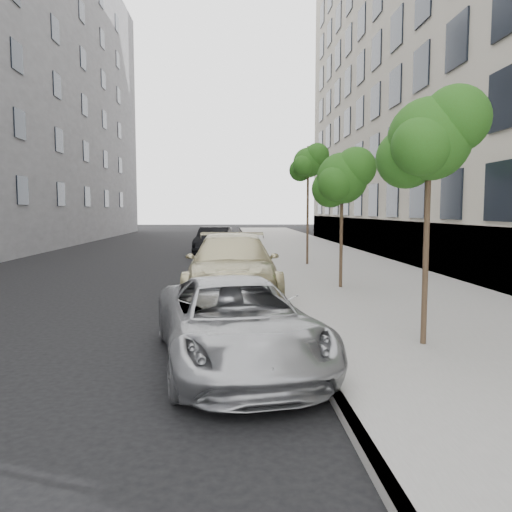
{
  "coord_description": "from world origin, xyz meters",
  "views": [
    {
      "loc": [
        -0.2,
        -6.89,
        2.47
      ],
      "look_at": [
        0.38,
        3.62,
        1.5
      ],
      "focal_mm": 35.0,
      "sensor_mm": 36.0,
      "label": 1
    }
  ],
  "objects": [
    {
      "name": "tree_near",
      "position": [
        3.23,
        1.5,
        3.67
      ],
      "size": [
        1.73,
        1.53,
        4.39
      ],
      "color": "#38281C",
      "rests_on": "sidewalk"
    },
    {
      "name": "sedan_blue",
      "position": [
        -0.1,
        12.84,
        0.67
      ],
      "size": [
        1.62,
        3.96,
        1.35
      ],
      "primitive_type": "imported",
      "rotation": [
        0.0,
        0.0,
        0.01
      ],
      "color": "black",
      "rests_on": "ground"
    },
    {
      "name": "tree_mid",
      "position": [
        3.23,
        8.0,
        3.43
      ],
      "size": [
        1.83,
        1.63,
        4.19
      ],
      "color": "#38281C",
      "rests_on": "sidewalk"
    },
    {
      "name": "minivan",
      "position": [
        -0.1,
        0.93,
        0.68
      ],
      "size": [
        3.08,
        5.24,
        1.37
      ],
      "primitive_type": "imported",
      "rotation": [
        0.0,
        0.0,
        0.17
      ],
      "color": "#A3A5A8",
      "rests_on": "ground"
    },
    {
      "name": "suv",
      "position": [
        -0.1,
        7.08,
        0.9
      ],
      "size": [
        2.55,
        6.19,
        1.79
      ],
      "primitive_type": "imported",
      "rotation": [
        0.0,
        0.0,
        -0.01
      ],
      "color": "tan",
      "rests_on": "ground"
    },
    {
      "name": "curb",
      "position": [
        1.18,
        24.0,
        0.07
      ],
      "size": [
        0.15,
        72.0,
        0.14
      ],
      "primitive_type": "cube",
      "color": "#9E9B93",
      "rests_on": "ground"
    },
    {
      "name": "sedan_black",
      "position": [
        -0.99,
        20.46,
        0.77
      ],
      "size": [
        2.18,
        4.84,
        1.54
      ],
      "primitive_type": "imported",
      "rotation": [
        0.0,
        0.0,
        -0.12
      ],
      "color": "black",
      "rests_on": "ground"
    },
    {
      "name": "ground",
      "position": [
        0.0,
        0.0,
        0.0
      ],
      "size": [
        160.0,
        160.0,
        0.0
      ],
      "primitive_type": "plane",
      "color": "black",
      "rests_on": "ground"
    },
    {
      "name": "tree_far",
      "position": [
        3.23,
        14.5,
        4.48
      ],
      "size": [
        1.64,
        1.44,
        5.16
      ],
      "color": "#38281C",
      "rests_on": "sidewalk"
    },
    {
      "name": "sedan_rear",
      "position": [
        -1.2,
        25.61,
        0.64
      ],
      "size": [
        1.88,
        4.45,
        1.28
      ],
      "primitive_type": "imported",
      "rotation": [
        0.0,
        0.0,
        0.02
      ],
      "color": "#94969B",
      "rests_on": "ground"
    },
    {
      "name": "sidewalk",
      "position": [
        4.3,
        24.0,
        0.07
      ],
      "size": [
        6.4,
        72.0,
        0.14
      ],
      "primitive_type": "cube",
      "color": "gray",
      "rests_on": "ground"
    }
  ]
}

